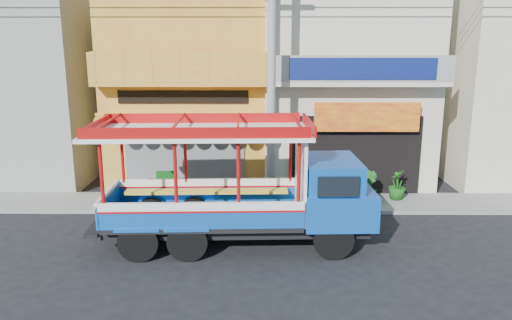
# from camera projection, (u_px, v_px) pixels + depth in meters

# --- Properties ---
(ground) EXTENTS (90.00, 90.00, 0.00)m
(ground) POSITION_uv_depth(u_px,v_px,m) (311.00, 253.00, 13.10)
(ground) COLOR black
(ground) RESTS_ON ground
(sidewalk) EXTENTS (30.00, 2.00, 0.12)m
(sidewalk) POSITION_uv_depth(u_px,v_px,m) (299.00, 203.00, 16.98)
(sidewalk) COLOR slate
(sidewalk) RESTS_ON ground
(shophouse_left) EXTENTS (6.00, 7.50, 8.24)m
(shophouse_left) POSITION_uv_depth(u_px,v_px,m) (194.00, 75.00, 19.92)
(shophouse_left) COLOR orange
(shophouse_left) RESTS_ON ground
(shophouse_right) EXTENTS (6.00, 6.75, 8.24)m
(shophouse_right) POSITION_uv_depth(u_px,v_px,m) (344.00, 75.00, 19.88)
(shophouse_right) COLOR beige
(shophouse_right) RESTS_ON ground
(party_pilaster) EXTENTS (0.35, 0.30, 8.00)m
(party_pilaster) POSITION_uv_depth(u_px,v_px,m) (270.00, 84.00, 16.90)
(party_pilaster) COLOR beige
(party_pilaster) RESTS_ON ground
(filler_building_left) EXTENTS (6.00, 6.00, 7.60)m
(filler_building_left) POSITION_uv_depth(u_px,v_px,m) (21.00, 83.00, 20.09)
(filler_building_left) COLOR gray
(filler_building_left) RESTS_ON ground
(utility_pole) EXTENTS (28.00, 0.26, 9.00)m
(utility_pole) POSITION_uv_depth(u_px,v_px,m) (276.00, 54.00, 15.15)
(utility_pole) COLOR gray
(utility_pole) RESTS_ON ground
(songthaew_truck) EXTENTS (7.47, 2.72, 3.45)m
(songthaew_truck) POSITION_uv_depth(u_px,v_px,m) (255.00, 186.00, 13.30)
(songthaew_truck) COLOR black
(songthaew_truck) RESTS_ON ground
(green_sign) EXTENTS (0.70, 0.37, 1.07)m
(green_sign) POSITION_uv_depth(u_px,v_px,m) (167.00, 189.00, 16.82)
(green_sign) COLOR black
(green_sign) RESTS_ON sidewalk
(potted_plant_a) EXTENTS (1.14, 1.14, 0.96)m
(potted_plant_a) POSITION_uv_depth(u_px,v_px,m) (328.00, 182.00, 17.50)
(potted_plant_a) COLOR #184C15
(potted_plant_a) RESTS_ON sidewalk
(potted_plant_b) EXTENTS (0.67, 0.73, 1.08)m
(potted_plant_b) POSITION_uv_depth(u_px,v_px,m) (369.00, 187.00, 16.68)
(potted_plant_b) COLOR #184C15
(potted_plant_b) RESTS_ON sidewalk
(potted_plant_c) EXTENTS (0.72, 0.72, 1.05)m
(potted_plant_c) POSITION_uv_depth(u_px,v_px,m) (397.00, 184.00, 17.08)
(potted_plant_c) COLOR #184C15
(potted_plant_c) RESTS_ON sidewalk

